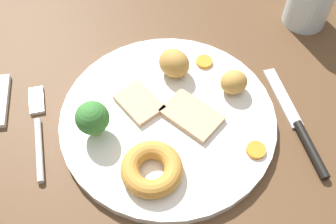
{
  "coord_description": "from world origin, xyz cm",
  "views": [
    {
      "loc": [
        -2.31,
        -28.62,
        49.73
      ],
      "look_at": [
        1.87,
        1.07,
        6.0
      ],
      "focal_mm": 42.61,
      "sensor_mm": 36.0,
      "label": 1
    }
  ],
  "objects_px": {
    "carrot_coin_front": "(204,62)",
    "carrot_coin_back": "(256,150)",
    "fork": "(38,128)",
    "dinner_plate": "(168,119)",
    "yorkshire_pudding": "(152,169)",
    "knife": "(300,129)",
    "roast_potato_right": "(234,82)",
    "broccoli_floret": "(92,120)",
    "meat_slice_under": "(192,115)",
    "meat_slice_main": "(139,103)",
    "roast_potato_left": "(174,63)"
  },
  "relations": [
    {
      "from": "carrot_coin_front",
      "to": "carrot_coin_back",
      "type": "bearing_deg",
      "value": -76.77
    },
    {
      "from": "carrot_coin_front",
      "to": "fork",
      "type": "bearing_deg",
      "value": -162.74
    },
    {
      "from": "dinner_plate",
      "to": "yorkshire_pudding",
      "type": "relative_size",
      "value": 3.84
    },
    {
      "from": "yorkshire_pudding",
      "to": "knife",
      "type": "distance_m",
      "value": 0.21
    },
    {
      "from": "carrot_coin_back",
      "to": "knife",
      "type": "relative_size",
      "value": 0.13
    },
    {
      "from": "roast_potato_right",
      "to": "knife",
      "type": "relative_size",
      "value": 0.2
    },
    {
      "from": "broccoli_floret",
      "to": "fork",
      "type": "xyz_separation_m",
      "value": [
        -0.08,
        0.02,
        -0.04
      ]
    },
    {
      "from": "meat_slice_under",
      "to": "knife",
      "type": "bearing_deg",
      "value": -13.22
    },
    {
      "from": "dinner_plate",
      "to": "carrot_coin_front",
      "type": "relative_size",
      "value": 11.97
    },
    {
      "from": "meat_slice_main",
      "to": "roast_potato_right",
      "type": "bearing_deg",
      "value": 2.94
    },
    {
      "from": "carrot_coin_front",
      "to": "carrot_coin_back",
      "type": "height_order",
      "value": "same"
    },
    {
      "from": "meat_slice_under",
      "to": "carrot_coin_front",
      "type": "distance_m",
      "value": 0.1
    },
    {
      "from": "fork",
      "to": "broccoli_floret",
      "type": "bearing_deg",
      "value": -112.43
    },
    {
      "from": "carrot_coin_back",
      "to": "fork",
      "type": "distance_m",
      "value": 0.29
    },
    {
      "from": "knife",
      "to": "roast_potato_right",
      "type": "bearing_deg",
      "value": 41.62
    },
    {
      "from": "knife",
      "to": "dinner_plate",
      "type": "bearing_deg",
      "value": 71.19
    },
    {
      "from": "dinner_plate",
      "to": "knife",
      "type": "distance_m",
      "value": 0.18
    },
    {
      "from": "dinner_plate",
      "to": "meat_slice_under",
      "type": "xyz_separation_m",
      "value": [
        0.03,
        -0.01,
        0.01
      ]
    },
    {
      "from": "fork",
      "to": "carrot_coin_back",
      "type": "bearing_deg",
      "value": -111.03
    },
    {
      "from": "roast_potato_left",
      "to": "carrot_coin_back",
      "type": "height_order",
      "value": "roast_potato_left"
    },
    {
      "from": "roast_potato_right",
      "to": "fork",
      "type": "distance_m",
      "value": 0.27
    },
    {
      "from": "broccoli_floret",
      "to": "knife",
      "type": "height_order",
      "value": "broccoli_floret"
    },
    {
      "from": "dinner_plate",
      "to": "carrot_coin_back",
      "type": "xyz_separation_m",
      "value": [
        0.1,
        -0.07,
        0.01
      ]
    },
    {
      "from": "meat_slice_main",
      "to": "carrot_coin_front",
      "type": "height_order",
      "value": "meat_slice_main"
    },
    {
      "from": "yorkshire_pudding",
      "to": "fork",
      "type": "relative_size",
      "value": 0.5
    },
    {
      "from": "meat_slice_under",
      "to": "carrot_coin_back",
      "type": "relative_size",
      "value": 3.07
    },
    {
      "from": "yorkshire_pudding",
      "to": "broccoli_floret",
      "type": "distance_m",
      "value": 0.1
    },
    {
      "from": "dinner_plate",
      "to": "fork",
      "type": "xyz_separation_m",
      "value": [
        -0.18,
        0.01,
        -0.0
      ]
    },
    {
      "from": "roast_potato_left",
      "to": "roast_potato_right",
      "type": "relative_size",
      "value": 1.23
    },
    {
      "from": "dinner_plate",
      "to": "broccoli_floret",
      "type": "relative_size",
      "value": 5.43
    },
    {
      "from": "meat_slice_main",
      "to": "meat_slice_under",
      "type": "bearing_deg",
      "value": -24.21
    },
    {
      "from": "roast_potato_left",
      "to": "carrot_coin_front",
      "type": "distance_m",
      "value": 0.05
    },
    {
      "from": "yorkshire_pudding",
      "to": "roast_potato_right",
      "type": "distance_m",
      "value": 0.17
    },
    {
      "from": "carrot_coin_front",
      "to": "broccoli_floret",
      "type": "relative_size",
      "value": 0.45
    },
    {
      "from": "meat_slice_under",
      "to": "knife",
      "type": "relative_size",
      "value": 0.41
    },
    {
      "from": "yorkshire_pudding",
      "to": "broccoli_floret",
      "type": "bearing_deg",
      "value": 134.2
    },
    {
      "from": "carrot_coin_front",
      "to": "carrot_coin_back",
      "type": "relative_size",
      "value": 0.98
    },
    {
      "from": "roast_potato_right",
      "to": "carrot_coin_back",
      "type": "distance_m",
      "value": 0.1
    },
    {
      "from": "meat_slice_main",
      "to": "fork",
      "type": "xyz_separation_m",
      "value": [
        -0.14,
        -0.01,
        -0.01
      ]
    },
    {
      "from": "roast_potato_right",
      "to": "carrot_coin_back",
      "type": "bearing_deg",
      "value": -86.04
    },
    {
      "from": "broccoli_floret",
      "to": "meat_slice_under",
      "type": "bearing_deg",
      "value": 3.38
    },
    {
      "from": "roast_potato_left",
      "to": "broccoli_floret",
      "type": "distance_m",
      "value": 0.15
    },
    {
      "from": "dinner_plate",
      "to": "knife",
      "type": "xyz_separation_m",
      "value": [
        0.17,
        -0.04,
        -0.0
      ]
    },
    {
      "from": "carrot_coin_back",
      "to": "dinner_plate",
      "type": "bearing_deg",
      "value": 146.37
    },
    {
      "from": "roast_potato_left",
      "to": "roast_potato_right",
      "type": "distance_m",
      "value": 0.09
    },
    {
      "from": "meat_slice_under",
      "to": "broccoli_floret",
      "type": "xyz_separation_m",
      "value": [
        -0.13,
        -0.01,
        0.03
      ]
    },
    {
      "from": "dinner_plate",
      "to": "fork",
      "type": "relative_size",
      "value": 1.91
    },
    {
      "from": "knife",
      "to": "meat_slice_main",
      "type": "bearing_deg",
      "value": 66.91
    },
    {
      "from": "meat_slice_main",
      "to": "broccoli_floret",
      "type": "distance_m",
      "value": 0.08
    },
    {
      "from": "roast_potato_right",
      "to": "fork",
      "type": "bearing_deg",
      "value": -175.79
    }
  ]
}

